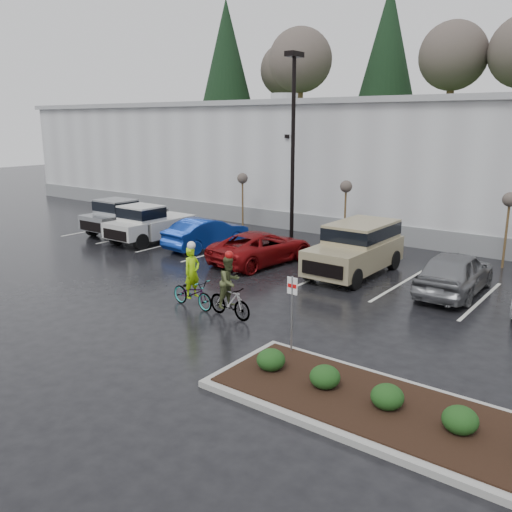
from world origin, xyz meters
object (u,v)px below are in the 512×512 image
Objects in this scene: cyclist_hivis at (192,287)px; cyclist_olive at (230,293)px; lamppost at (293,128)px; sapling_mid at (346,190)px; fire_lane_sign at (292,306)px; car_grey at (455,272)px; sapling_west at (242,181)px; car_red at (262,247)px; sapling_east at (509,204)px; car_blue at (207,233)px; pickup_white at (155,222)px; pickup_silver at (129,215)px; suv_tan at (354,249)px.

cyclist_hivis is 1.60m from cyclist_olive.
lamppost is 2.88× the size of sapling_mid.
car_grey is at bearing 78.23° from fire_lane_sign.
sapling_west reaches higher than car_red.
car_blue is (-12.42, -4.79, -1.99)m from sapling_east.
pickup_white is (-15.58, -5.20, -1.75)m from sapling_east.
sapling_mid is 7.50m from sapling_east.
pickup_silver is 13.78m from suv_tan.
car_blue is 2.09× the size of cyclist_olive.
car_grey is at bearing -38.95° from cyclist_hivis.
suv_tan is at bearing -57.88° from sapling_mid.
pickup_white is 10.66m from cyclist_hivis.
cyclist_hivis is at bearing -36.22° from pickup_white.
sapling_mid reaches higher than pickup_white.
pickup_white is 15.05m from car_grey.
suv_tan is at bearing -162.23° from car_red.
sapling_mid is 11.69m from cyclist_hivis.
lamppost reaches higher than pickup_white.
car_blue is at bearing -135.79° from sapling_mid.
car_grey is (9.47, -3.79, -4.89)m from lamppost.
sapling_mid is 11.85m from cyclist_olive.
suv_tan is (13.78, -0.11, 0.05)m from pickup_silver.
lamppost is at bearing -158.20° from sapling_mid.
pickup_white is at bearing 12.47° from car_blue.
sapling_west is 0.63× the size of suv_tan.
lamppost is 10.48m from sapling_east.
car_grey is (17.81, -0.21, -0.19)m from pickup_silver.
car_red is 1.08× the size of car_grey.
car_grey is (-0.53, -4.79, -1.93)m from sapling_east.
sapling_mid reaches higher than fire_lane_sign.
car_blue is at bearing -3.22° from car_red.
sapling_mid is 13.92m from fire_lane_sign.
sapling_east is 13.06m from fire_lane_sign.
sapling_west is 14.43m from car_grey.
sapling_west is at bearing 46.52° from pickup_silver.
suv_tan is at bearing -174.31° from car_blue.
sapling_west is at bearing 41.90° from cyclist_olive.
car_blue is at bearing -122.59° from lamppost.
car_grey is at bearing -0.69° from pickup_silver.
car_red is 8.10m from car_grey.
pickup_white is at bearing 63.35° from cyclist_olive.
suv_tan is 1.10× the size of car_grey.
car_grey reaches higher than car_blue.
car_grey reaches higher than car_red.
suv_tan is 2.27× the size of cyclist_hivis.
fire_lane_sign is at bearing -29.59° from pickup_white.
lamppost is at bearing -117.63° from car_blue.
cyclist_olive is at bearing -85.09° from cyclist_hivis.
sapling_west is 1.00× the size of sapling_east.
cyclist_olive is (-3.18, 1.30, -0.61)m from fire_lane_sign.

